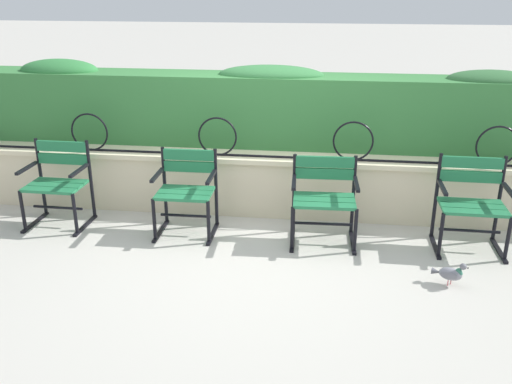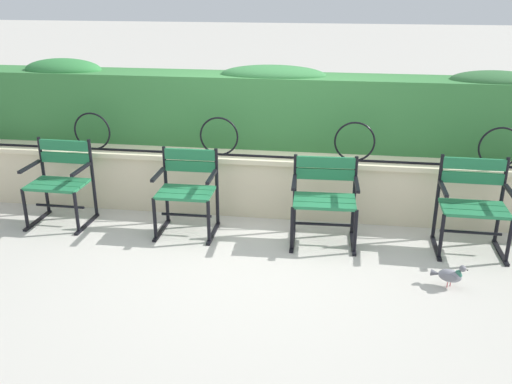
% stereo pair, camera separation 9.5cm
% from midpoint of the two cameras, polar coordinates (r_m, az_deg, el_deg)
% --- Properties ---
extents(ground_plane, '(60.00, 60.00, 0.00)m').
position_cam_midpoint_polar(ground_plane, '(5.35, 0.34, -5.91)').
color(ground_plane, '#BCB7AD').
extents(stone_wall, '(8.28, 0.41, 0.66)m').
position_cam_midpoint_polar(stone_wall, '(6.06, 1.60, 0.84)').
color(stone_wall, beige).
rests_on(stone_wall, ground).
extents(iron_arch_fence, '(7.72, 0.02, 0.42)m').
position_cam_midpoint_polar(iron_arch_fence, '(5.90, -2.37, 5.32)').
color(iron_arch_fence, black).
rests_on(iron_arch_fence, stone_wall).
extents(hedge_row, '(8.11, 0.56, 0.91)m').
position_cam_midpoint_polar(hedge_row, '(6.29, 1.98, 8.70)').
color(hedge_row, '#387A3D').
rests_on(hedge_row, stone_wall).
extents(park_chair_leftmost, '(0.61, 0.53, 0.87)m').
position_cam_midpoint_polar(park_chair_leftmost, '(6.13, -19.01, 1.20)').
color(park_chair_leftmost, '#237547').
rests_on(park_chair_leftmost, ground).
extents(park_chair_centre_left, '(0.59, 0.53, 0.84)m').
position_cam_midpoint_polar(park_chair_centre_left, '(5.61, -6.59, 0.36)').
color(park_chair_centre_left, '#237547').
rests_on(park_chair_centre_left, ground).
extents(park_chair_centre_right, '(0.65, 0.54, 0.82)m').
position_cam_midpoint_polar(park_chair_centre_right, '(5.41, 7.55, -0.48)').
color(park_chair_centre_right, '#237547').
rests_on(park_chair_centre_right, ground).
extents(park_chair_rightmost, '(0.63, 0.53, 0.88)m').
position_cam_midpoint_polar(park_chair_rightmost, '(5.59, 21.83, -1.03)').
color(park_chair_rightmost, '#237547').
rests_on(park_chair_rightmost, ground).
extents(pigeon_near_chairs, '(0.29, 0.15, 0.22)m').
position_cam_midpoint_polar(pigeon_near_chairs, '(4.97, 19.77, -8.02)').
color(pigeon_near_chairs, gray).
rests_on(pigeon_near_chairs, ground).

